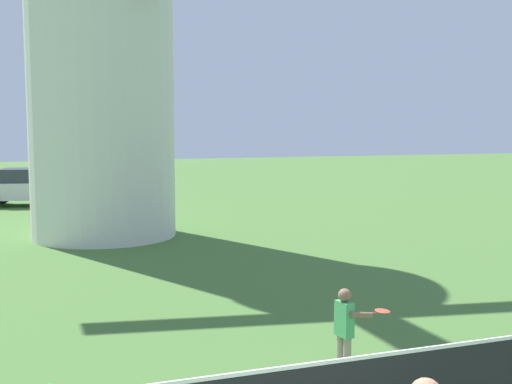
% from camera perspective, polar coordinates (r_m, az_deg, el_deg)
% --- Properties ---
extents(player_far, '(0.74, 0.39, 1.18)m').
position_cam_1_polar(player_far, '(8.60, 8.14, -11.91)').
color(player_far, '#9E937F').
rests_on(player_far, ground_plane).
extents(parked_car_silver, '(4.22, 2.50, 1.56)m').
position_cam_1_polar(parked_car_silver, '(27.99, -19.71, 0.48)').
color(parked_car_silver, silver).
rests_on(parked_car_silver, ground_plane).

